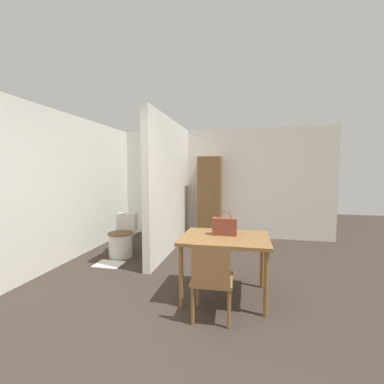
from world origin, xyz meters
The scene contains 10 objects.
ground_plane centered at (0.00, 0.00, 0.00)m, with size 16.00×16.00×0.00m, color #382D26.
wall_back centered at (0.00, 4.07, 1.25)m, with size 5.36×0.12×2.50m.
wall_left centered at (-2.24, 2.01, 1.25)m, with size 0.12×5.01×2.50m.
partition_wall centered at (-0.67, 2.77, 1.25)m, with size 0.12×2.49×2.50m.
dining_table centered at (0.53, 1.09, 0.66)m, with size 1.04×0.81×0.75m.
wooden_chair centered at (0.44, 0.55, 0.45)m, with size 0.43×0.43×0.82m.
toilet centered at (-1.43, 2.24, 0.30)m, with size 0.44×0.58×0.74m.
handbag centered at (0.51, 1.16, 0.86)m, with size 0.29×0.12×0.30m.
wooden_cabinet centered at (-0.05, 3.80, 0.93)m, with size 0.51×0.40×1.86m.
bath_mat centered at (-1.43, 1.77, 0.01)m, with size 0.45×0.34×0.01m.
Camera 1 is at (0.77, -1.96, 1.53)m, focal length 24.00 mm.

